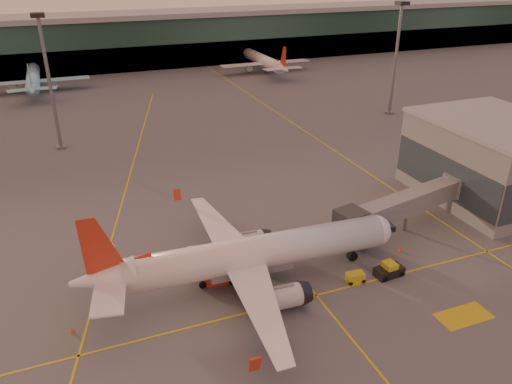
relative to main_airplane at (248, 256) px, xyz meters
name	(u,v)px	position (x,y,z in m)	size (l,w,h in m)	color
ground	(295,335)	(1.34, -10.08, -3.74)	(600.00, 600.00, 0.00)	#4C4F54
taxi_markings	(144,179)	(-5.98, 34.41, -3.73)	(100.12, 173.00, 0.01)	gold
terminal	(112,41)	(1.34, 131.71, 5.02)	(400.00, 20.00, 17.60)	#19382D
gate_building	(492,160)	(43.27, 7.85, 2.55)	(18.40, 22.40, 12.60)	slate
mast_west_near	(48,73)	(-18.66, 55.92, 11.12)	(2.40, 2.40, 25.60)	slate
mast_east_near	(397,51)	(56.34, 51.92, 11.12)	(2.40, 2.40, 25.60)	slate
main_airplane	(248,256)	(0.00, 0.00, 0.00)	(38.13, 34.33, 11.51)	white
jet_bridge	(414,202)	(26.11, 4.00, 0.22)	(24.85, 8.24, 5.75)	slate
catering_truck	(214,263)	(-3.52, 1.81, -1.27)	(5.96, 3.50, 4.34)	red
gpu_cart	(355,278)	(11.81, -4.48, -3.15)	(2.18, 1.42, 1.22)	gold
pushback_tug	(389,270)	(16.27, -4.85, -3.02)	(3.59, 2.13, 1.78)	black
cone_nose	(400,249)	(20.86, -0.85, -3.45)	(0.47, 0.47, 0.60)	#F6430C
cone_tail	(72,330)	(-19.72, -1.33, -3.46)	(0.45, 0.45, 0.57)	#F6430C
cone_wing_left	(204,213)	(-0.03, 18.28, -3.48)	(0.42, 0.42, 0.54)	#F6430C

